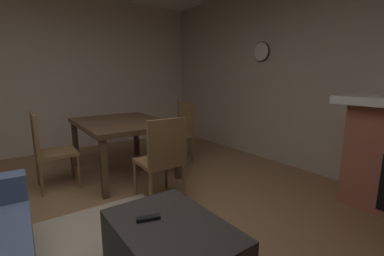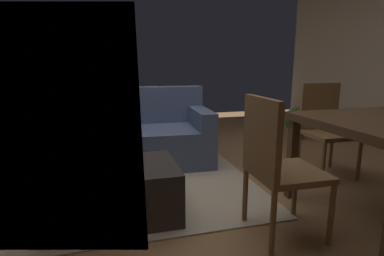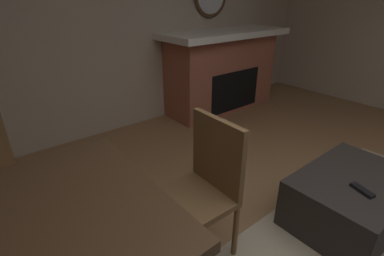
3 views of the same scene
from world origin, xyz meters
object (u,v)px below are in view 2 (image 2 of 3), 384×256
Objects in this scene: couch at (123,137)px; tv_remote at (131,160)px; dining_chair_west at (275,160)px; small_dog at (14,189)px; potted_plant at (296,122)px; dining_chair_north at (325,124)px; ottoman_coffee_table at (114,192)px.

tv_remote is at bearing -89.37° from couch.
small_dog is (-1.75, 0.82, -0.34)m from dining_chair_west.
dining_chair_west is 1.95× the size of potted_plant.
small_dog is (-0.88, 0.21, -0.23)m from tv_remote.
couch is 4.14× the size of potted_plant.
couch is 2.17m from dining_chair_north.
potted_plant is at bearing 50.28° from tv_remote.
dining_chair_north reaches higher than ottoman_coffee_table.
ottoman_coffee_table is 1.94× the size of potted_plant.
couch is at bearing 107.79° from tv_remote.
tv_remote is 0.33× the size of potted_plant.
ottoman_coffee_table is at bearing -168.81° from dining_chair_north.
ottoman_coffee_table is (-0.13, -1.25, -0.11)m from couch.
dining_chair_west is at bearing -27.19° from ottoman_coffee_table.
small_dog is at bearing -132.42° from couch.
dining_chair_west reaches higher than couch.
ottoman_coffee_table is 1.00× the size of dining_chair_north.
couch is 2.13× the size of ottoman_coffee_table.
potted_plant is 0.93× the size of small_dog.
couch reaches higher than potted_plant.
couch reaches higher than tv_remote.
small_dog is at bearing -156.89° from potted_plant.
couch is 1.16m from tv_remote.
dining_chair_north is (2.00, -0.84, 0.21)m from couch.
tv_remote is at bearing 144.84° from dining_chair_west.
tv_remote is 2.01m from dining_chair_north.
dining_chair_north reaches higher than small_dog.
tv_remote reaches higher than small_dog.
ottoman_coffee_table is 0.27m from tv_remote.
dining_chair_west and dining_chair_north have the same top height.
dining_chair_west reaches higher than potted_plant.
ottoman_coffee_table is 0.80m from small_dog.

